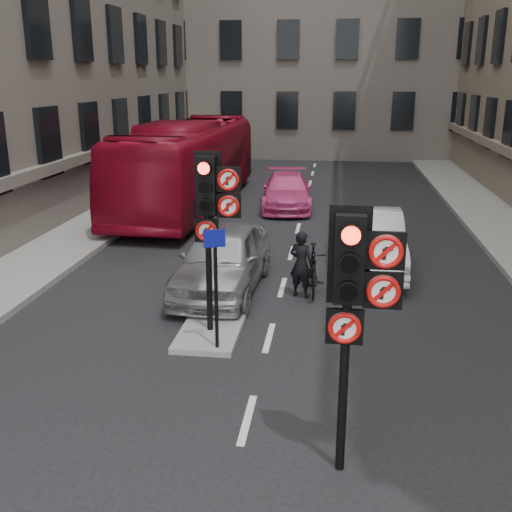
% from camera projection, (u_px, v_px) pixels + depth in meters
% --- Properties ---
extents(ground, '(120.00, 120.00, 0.00)m').
position_uv_depth(ground, '(223.00, 510.00, 7.27)').
color(ground, black).
rests_on(ground, ground).
extents(pavement_left, '(3.00, 50.00, 0.16)m').
position_uv_depth(pavement_left, '(74.00, 234.00, 19.54)').
color(pavement_left, gray).
rests_on(pavement_left, ground).
extents(centre_island, '(1.20, 2.00, 0.12)m').
position_uv_depth(centre_island, '(210.00, 332.00, 12.15)').
color(centre_island, gray).
rests_on(centre_island, ground).
extents(signal_near, '(0.91, 0.40, 3.58)m').
position_uv_depth(signal_near, '(355.00, 288.00, 7.27)').
color(signal_near, black).
rests_on(signal_near, ground).
extents(signal_far, '(0.91, 0.40, 3.58)m').
position_uv_depth(signal_far, '(212.00, 204.00, 11.36)').
color(signal_far, black).
rests_on(signal_far, centre_island).
extents(car_silver, '(2.06, 4.71, 1.58)m').
position_uv_depth(car_silver, '(223.00, 259.00, 14.46)').
color(car_silver, '#9B9EA2').
rests_on(car_silver, ground).
extents(car_white, '(1.64, 4.67, 1.54)m').
position_uv_depth(car_white, '(371.00, 240.00, 16.18)').
color(car_white, silver).
rests_on(car_white, ground).
extents(car_pink, '(2.25, 4.75, 1.34)m').
position_uv_depth(car_pink, '(287.00, 191.00, 23.53)').
color(car_pink, '#D83F88').
rests_on(car_pink, ground).
extents(bus_red, '(3.25, 12.21, 3.37)m').
position_uv_depth(bus_red, '(189.00, 165.00, 23.38)').
color(bus_red, maroon).
rests_on(bus_red, ground).
extents(motorcycle, '(0.65, 1.92, 1.13)m').
position_uv_depth(motorcycle, '(313.00, 269.00, 14.41)').
color(motorcycle, black).
rests_on(motorcycle, ground).
extents(motorcyclist, '(0.69, 0.57, 1.61)m').
position_uv_depth(motorcyclist, '(301.00, 264.00, 14.03)').
color(motorcyclist, black).
rests_on(motorcyclist, ground).
extents(info_sign, '(0.39, 0.18, 2.31)m').
position_uv_depth(info_sign, '(215.00, 273.00, 10.88)').
color(info_sign, black).
rests_on(info_sign, centre_island).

